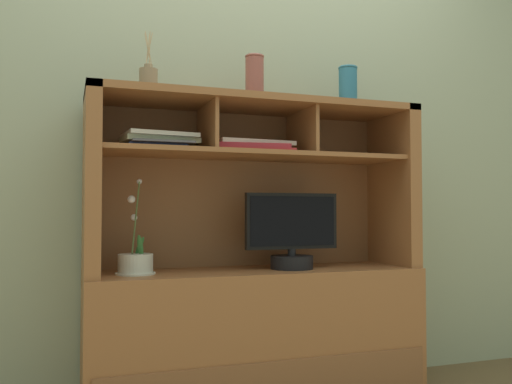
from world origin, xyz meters
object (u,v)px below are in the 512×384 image
tv_monitor (292,236)px  potted_orchid (135,263)px  accent_vase (255,78)px  ceramic_vase (348,87)px  media_console (256,305)px  magazine_stack_centre (252,147)px  diffuser_bottle (148,81)px  magazine_stack_left (159,142)px

tv_monitor → potted_orchid: size_ratio=1.11×
potted_orchid → accent_vase: (0.52, 0.04, 0.81)m
potted_orchid → ceramic_vase: size_ratio=1.92×
tv_monitor → accent_vase: bearing=159.7°
potted_orchid → media_console: bearing=2.8°
magazine_stack_centre → accent_vase: accent_vase is taller
media_console → accent_vase: bearing=90.0°
potted_orchid → diffuser_bottle: size_ratio=1.48×
accent_vase → magazine_stack_centre: bearing=-122.3°
magazine_stack_left → magazine_stack_centre: (0.40, -0.02, -0.01)m
diffuser_bottle → magazine_stack_centre: bearing=-5.1°
tv_monitor → magazine_stack_left: 0.71m
tv_monitor → magazine_stack_left: magazine_stack_left is taller
media_console → magazine_stack_centre: (-0.03, -0.03, 0.69)m
magazine_stack_centre → accent_vase: bearing=57.7°
magazine_stack_left → accent_vase: (0.43, 0.02, 0.31)m
media_console → magazine_stack_left: bearing=-179.0°
potted_orchid → tv_monitor: bearing=-1.6°
magazine_stack_left → ceramic_vase: size_ratio=1.59×
accent_vase → media_console: bearing=-90.0°
magazine_stack_centre → diffuser_bottle: 0.52m
diffuser_bottle → magazine_stack_left: bearing=-19.9°
diffuser_bottle → accent_vase: bearing=0.7°
ceramic_vase → accent_vase: size_ratio=0.96×
accent_vase → potted_orchid: bearing=-175.8°
accent_vase → diffuser_bottle: bearing=-179.3°
magazine_stack_centre → diffuser_bottle: bearing=174.9°
magazine_stack_left → ceramic_vase: 0.95m
magazine_stack_left → diffuser_bottle: bearing=160.1°
magazine_stack_centre → tv_monitor: bearing=-3.7°
magazine_stack_left → magazine_stack_centre: bearing=-3.4°
accent_vase → magazine_stack_left: bearing=-177.2°
magazine_stack_centre → ceramic_vase: ceramic_vase is taller
magazine_stack_centre → diffuser_bottle: size_ratio=1.41×
media_console → potted_orchid: (-0.52, -0.03, 0.20)m
tv_monitor → magazine_stack_centre: 0.43m
potted_orchid → magazine_stack_left: magazine_stack_left is taller
potted_orchid → diffuser_bottle: diffuser_bottle is taller
magazine_stack_left → accent_vase: accent_vase is taller
magazine_stack_left → ceramic_vase: bearing=1.4°
magazine_stack_left → ceramic_vase: ceramic_vase is taller
ceramic_vase → accent_vase: (-0.47, -0.00, 0.00)m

